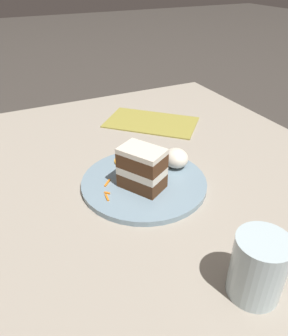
% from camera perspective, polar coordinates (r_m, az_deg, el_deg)
% --- Properties ---
extents(ground_plane, '(6.00, 6.00, 0.00)m').
position_cam_1_polar(ground_plane, '(0.77, -3.75, -3.25)').
color(ground_plane, '#38332D').
rests_on(ground_plane, ground).
extents(dining_table, '(1.05, 1.09, 0.02)m').
position_cam_1_polar(dining_table, '(0.77, -3.78, -2.52)').
color(dining_table, gray).
rests_on(dining_table, ground).
extents(plate, '(0.28, 0.28, 0.01)m').
position_cam_1_polar(plate, '(0.73, 0.00, -2.53)').
color(plate, gray).
rests_on(plate, dining_table).
extents(cake_slice, '(0.11, 0.10, 0.09)m').
position_cam_1_polar(cake_slice, '(0.68, -0.35, -0.05)').
color(cake_slice, '#4C2D19').
rests_on(cake_slice, plate).
extents(cream_dollop, '(0.06, 0.06, 0.04)m').
position_cam_1_polar(cream_dollop, '(0.77, 5.58, 1.75)').
color(cream_dollop, silver).
rests_on(cream_dollop, plate).
extents(orange_garnish, '(0.07, 0.07, 0.00)m').
position_cam_1_polar(orange_garnish, '(0.80, -2.74, 1.30)').
color(orange_garnish, orange).
rests_on(orange_garnish, plate).
extents(carrot_shreds_scatter, '(0.13, 0.16, 0.00)m').
position_cam_1_polar(carrot_shreds_scatter, '(0.74, -3.58, -1.34)').
color(carrot_shreds_scatter, orange).
rests_on(carrot_shreds_scatter, plate).
extents(drinking_glass, '(0.08, 0.08, 0.11)m').
position_cam_1_polar(drinking_glass, '(0.52, 19.10, -16.52)').
color(drinking_glass, silver).
rests_on(drinking_glass, dining_table).
extents(menu_card, '(0.30, 0.31, 0.00)m').
position_cam_1_polar(menu_card, '(1.02, 1.26, 7.97)').
color(menu_card, '#9E933D').
rests_on(menu_card, dining_table).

